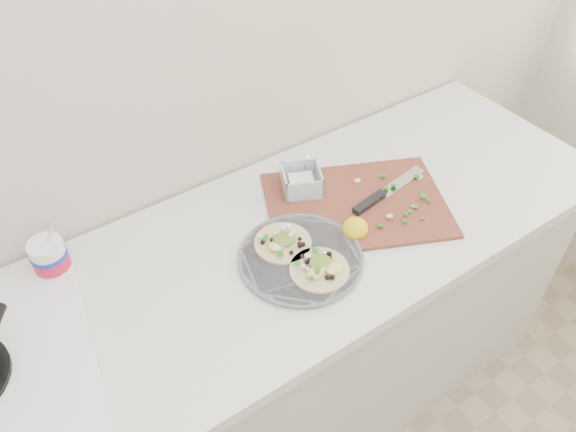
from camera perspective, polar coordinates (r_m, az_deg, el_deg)
counter at (r=1.76m, az=-7.37°, el=-15.88°), size 2.44×0.66×0.90m
taco_plate at (r=1.40m, az=1.29°, el=-4.07°), size 0.32×0.32×0.04m
tub at (r=1.46m, az=-23.01°, el=-3.62°), size 0.09×0.09×0.20m
cutboard at (r=1.56m, az=6.52°, el=1.72°), size 0.59×0.51×0.08m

